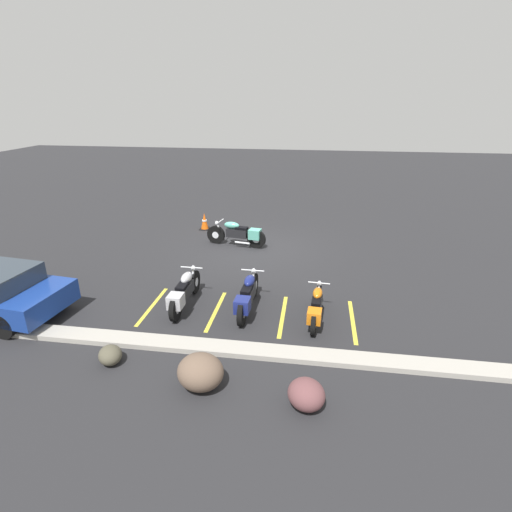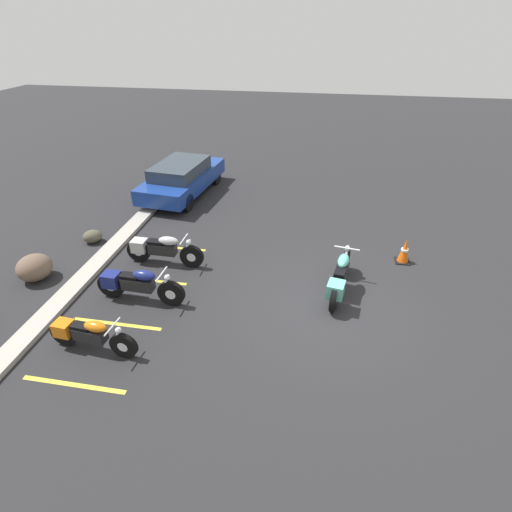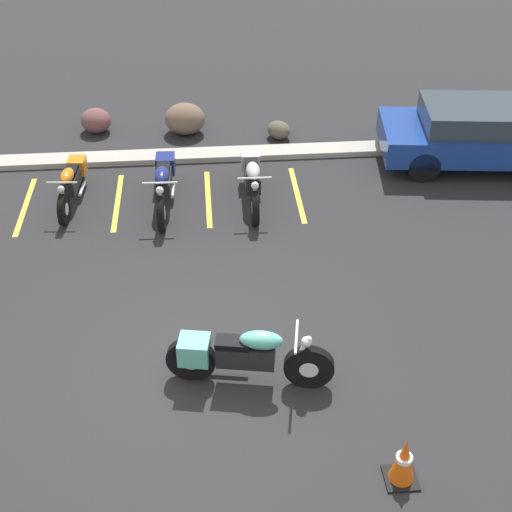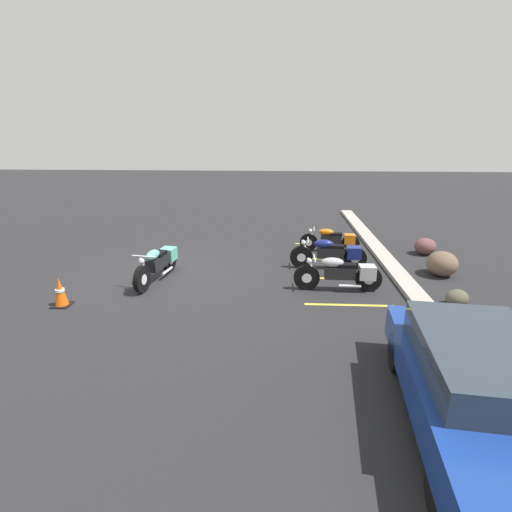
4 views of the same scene
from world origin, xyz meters
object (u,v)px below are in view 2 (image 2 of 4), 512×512
(motorcycle_teal_featured, at_px, (340,277))
(parked_bike_1, at_px, (136,284))
(parked_bike_2, at_px, (161,249))
(landscape_rock_2, at_px, (93,236))
(car_blue, at_px, (182,177))
(landscape_rock_1, at_px, (34,268))
(parked_bike_0, at_px, (88,334))
(traffic_cone, at_px, (404,251))

(motorcycle_teal_featured, bearing_deg, parked_bike_1, 113.35)
(parked_bike_1, xyz_separation_m, parked_bike_2, (1.68, 0.04, -0.00))
(motorcycle_teal_featured, xyz_separation_m, landscape_rock_2, (1.33, 7.38, -0.29))
(parked_bike_1, bearing_deg, motorcycle_teal_featured, 15.42)
(car_blue, bearing_deg, parked_bike_2, -161.51)
(motorcycle_teal_featured, bearing_deg, landscape_rock_1, 105.45)
(parked_bike_0, relative_size, landscape_rock_1, 2.19)
(motorcycle_teal_featured, relative_size, landscape_rock_2, 4.09)
(car_blue, xyz_separation_m, traffic_cone, (-3.63, -7.68, -0.35))
(parked_bike_2, distance_m, landscape_rock_2, 2.66)
(parked_bike_0, distance_m, landscape_rock_2, 4.83)
(parked_bike_1, height_order, traffic_cone, parked_bike_1)
(landscape_rock_2, height_order, traffic_cone, traffic_cone)
(parked_bike_0, bearing_deg, motorcycle_teal_featured, 34.25)
(motorcycle_teal_featured, distance_m, landscape_rock_1, 7.85)
(parked_bike_0, relative_size, car_blue, 0.44)
(landscape_rock_2, relative_size, traffic_cone, 0.80)
(landscape_rock_2, bearing_deg, car_blue, -19.83)
(landscape_rock_2, bearing_deg, parked_bike_1, -133.95)
(traffic_cone, bearing_deg, landscape_rock_2, 92.99)
(motorcycle_teal_featured, height_order, landscape_rock_1, motorcycle_teal_featured)
(parked_bike_1, bearing_deg, car_blue, 101.42)
(motorcycle_teal_featured, height_order, landscape_rock_2, motorcycle_teal_featured)
(parked_bike_0, relative_size, parked_bike_2, 0.90)
(motorcycle_teal_featured, distance_m, parked_bike_0, 5.83)
(parked_bike_0, relative_size, landscape_rock_2, 3.53)
(parked_bike_0, height_order, car_blue, car_blue)
(parked_bike_2, relative_size, car_blue, 0.49)
(car_blue, bearing_deg, parked_bike_1, -164.23)
(parked_bike_1, distance_m, traffic_cone, 7.23)
(landscape_rock_2, bearing_deg, parked_bike_2, -107.40)
(parked_bike_1, distance_m, parked_bike_2, 1.68)
(parked_bike_2, height_order, landscape_rock_1, parked_bike_2)
(parked_bike_1, xyz_separation_m, landscape_rock_1, (0.40, 3.00, -0.12))
(parked_bike_1, height_order, parked_bike_2, parked_bike_1)
(motorcycle_teal_featured, bearing_deg, landscape_rock_2, 89.79)
(parked_bike_2, height_order, car_blue, car_blue)
(car_blue, height_order, landscape_rock_2, car_blue)
(parked_bike_1, relative_size, car_blue, 0.50)
(parked_bike_1, bearing_deg, landscape_rock_1, 174.53)
(motorcycle_teal_featured, relative_size, traffic_cone, 3.28)
(car_blue, relative_size, landscape_rock_2, 7.97)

